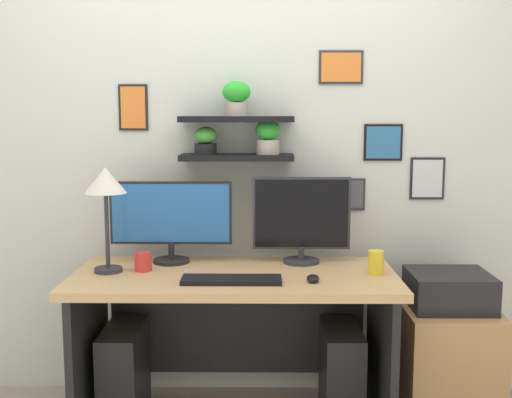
{
  "coord_description": "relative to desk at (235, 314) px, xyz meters",
  "views": [
    {
      "loc": [
        0.13,
        -2.83,
        1.49
      ],
      "look_at": [
        0.1,
        0.05,
        1.09
      ],
      "focal_mm": 43.94,
      "sensor_mm": 36.0,
      "label": 1
    }
  ],
  "objects": [
    {
      "name": "computer_tower_right",
      "position": [
        0.51,
        -0.0,
        -0.3
      ],
      "size": [
        0.18,
        0.4,
        0.47
      ],
      "primitive_type": "cube",
      "color": "black",
      "rests_on": "ground"
    },
    {
      "name": "coffee_mug",
      "position": [
        -0.43,
        -0.01,
        0.26
      ],
      "size": [
        0.08,
        0.08,
        0.09
      ],
      "primitive_type": "cylinder",
      "color": "red",
      "rests_on": "desk"
    },
    {
      "name": "computer_tower_left",
      "position": [
        -0.53,
        -0.03,
        -0.3
      ],
      "size": [
        0.18,
        0.4,
        0.47
      ],
      "primitive_type": "cube",
      "color": "black",
      "rests_on": "ground"
    },
    {
      "name": "desk_lamp",
      "position": [
        -0.59,
        -0.03,
        0.61
      ],
      "size": [
        0.19,
        0.19,
        0.49
      ],
      "color": "#2D2D33",
      "rests_on": "desk"
    },
    {
      "name": "computer_mouse",
      "position": [
        0.35,
        -0.2,
        0.23
      ],
      "size": [
        0.06,
        0.09,
        0.03
      ],
      "primitive_type": "ellipsoid",
      "color": "black",
      "rests_on": "desk"
    },
    {
      "name": "drawer_cabinet",
      "position": [
        1.03,
        0.05,
        -0.26
      ],
      "size": [
        0.44,
        0.5,
        0.56
      ],
      "primitive_type": "cube",
      "color": "tan",
      "rests_on": "ground"
    },
    {
      "name": "keyboard",
      "position": [
        -0.01,
        -0.21,
        0.22
      ],
      "size": [
        0.44,
        0.14,
        0.02
      ],
      "primitive_type": "cube",
      "color": "black",
      "rests_on": "desk"
    },
    {
      "name": "water_cup",
      "position": [
        0.65,
        -0.06,
        0.27
      ],
      "size": [
        0.07,
        0.07,
        0.11
      ],
      "primitive_type": "cylinder",
      "color": "yellow",
      "rests_on": "desk"
    },
    {
      "name": "back_wall_assembly",
      "position": [
        0.0,
        0.38,
        0.82
      ],
      "size": [
        4.4,
        0.24,
        2.7
      ],
      "color": "silver",
      "rests_on": "ground"
    },
    {
      "name": "desk",
      "position": [
        0.0,
        0.0,
        0.0
      ],
      "size": [
        1.5,
        0.68,
        0.75
      ],
      "color": "tan",
      "rests_on": "ground"
    },
    {
      "name": "printer",
      "position": [
        1.03,
        0.05,
        0.11
      ],
      "size": [
        0.38,
        0.34,
        0.17
      ],
      "primitive_type": "cube",
      "color": "black",
      "rests_on": "drawer_cabinet"
    },
    {
      "name": "monitor_left",
      "position": [
        -0.32,
        0.16,
        0.44
      ],
      "size": [
        0.6,
        0.18,
        0.4
      ],
      "color": "black",
      "rests_on": "desk"
    },
    {
      "name": "monitor_right",
      "position": [
        0.32,
        0.16,
        0.44
      ],
      "size": [
        0.48,
        0.18,
        0.43
      ],
      "color": "#2D2D33",
      "rests_on": "desk"
    }
  ]
}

